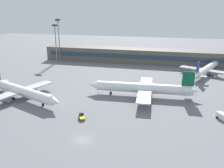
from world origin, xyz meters
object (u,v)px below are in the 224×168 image
(airplane_far, at_px, (207,69))
(floodlight_tower_west, at_px, (56,40))
(airplane_near, at_px, (22,91))
(floodlight_tower_east, at_px, (59,37))
(airplane_mid, at_px, (142,88))
(baggage_tug_yellow, at_px, (82,116))
(service_van_white, at_px, (224,117))

(airplane_far, height_order, floodlight_tower_west, floodlight_tower_west)
(airplane_near, xyz_separation_m, floodlight_tower_east, (-16.38, 67.89, 12.58))
(airplane_mid, relative_size, floodlight_tower_east, 1.64)
(baggage_tug_yellow, distance_m, floodlight_tower_west, 89.55)
(airplane_near, xyz_separation_m, service_van_white, (73.35, -1.10, -2.11))
(airplane_mid, distance_m, service_van_white, 31.91)
(airplane_near, bearing_deg, airplane_far, 35.60)
(service_van_white, relative_size, floodlight_tower_east, 0.20)
(floodlight_tower_west, bearing_deg, baggage_tug_yellow, -58.59)
(service_van_white, height_order, floodlight_tower_east, floodlight_tower_east)
(airplane_mid, bearing_deg, floodlight_tower_east, 138.93)
(airplane_near, distance_m, floodlight_tower_west, 68.23)
(airplane_near, relative_size, airplane_mid, 0.91)
(airplane_far, xyz_separation_m, floodlight_tower_east, (-91.86, 13.85, 12.80))
(airplane_far, relative_size, floodlight_tower_east, 1.36)
(airplane_mid, relative_size, baggage_tug_yellow, 11.63)
(airplane_near, bearing_deg, airplane_mid, 17.23)
(airplane_far, bearing_deg, airplane_near, -144.40)
(airplane_near, relative_size, airplane_far, 1.09)
(airplane_mid, xyz_separation_m, service_van_white, (27.98, -15.18, -2.29))
(airplane_far, xyz_separation_m, service_van_white, (-2.12, -55.14, -1.89))
(floodlight_tower_west, bearing_deg, floodlight_tower_east, 69.72)
(airplane_near, bearing_deg, floodlight_tower_west, 104.99)
(airplane_near, height_order, baggage_tug_yellow, airplane_near)
(service_van_white, height_order, floodlight_tower_west, floodlight_tower_west)
(airplane_far, relative_size, baggage_tug_yellow, 9.64)
(airplane_mid, xyz_separation_m, floodlight_tower_west, (-62.80, 50.99, 10.72))
(service_van_white, bearing_deg, baggage_tug_yellow, -168.09)
(airplane_mid, bearing_deg, airplane_far, 53.01)
(airplane_near, xyz_separation_m, floodlight_tower_west, (-17.43, 65.07, 10.89))
(airplane_near, distance_m, service_van_white, 73.39)
(baggage_tug_yellow, bearing_deg, floodlight_tower_west, 121.41)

